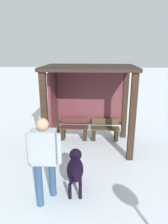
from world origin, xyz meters
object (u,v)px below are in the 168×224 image
bus_shelter (86,90)px  bench_center_inside (105,131)px  person_walking (44,154)px  bench_left_inside (74,130)px  dog (75,167)px

bus_shelter → bench_center_inside: size_ratio=2.76×
bench_center_inside → person_walking: (-1.28, -3.00, 0.73)m
bench_center_inside → person_walking: size_ratio=0.54×
bench_left_inside → bench_center_inside: (1.06, -0.00, 0.00)m
bench_center_inside → bus_shelter: bearing=-158.9°
person_walking → dog: (0.55, 0.40, -0.52)m
dog → bench_left_inside: bearing=97.0°
person_walking → bench_left_inside: bearing=85.7°
bench_left_inside → dog: dog is taller
bench_left_inside → bus_shelter: bearing=-31.6°
bench_center_inside → person_walking: bearing=-113.1°
bus_shelter → person_walking: bus_shelter is taller
bus_shelter → person_walking: size_ratio=1.49×
bench_center_inside → bench_left_inside: bearing=179.9°
bus_shelter → bench_center_inside: bearing=21.1°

